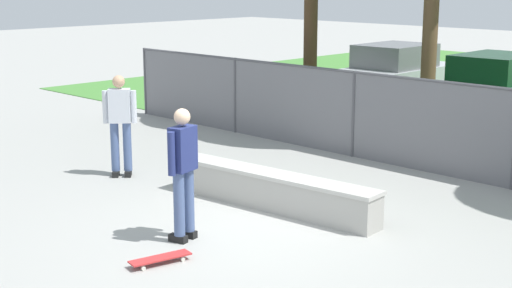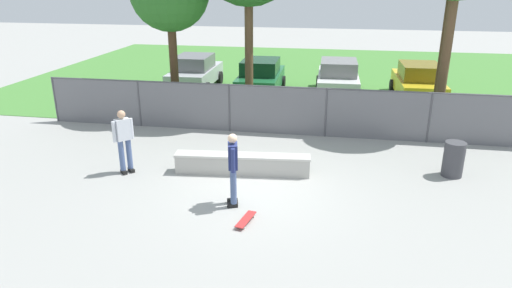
{
  "view_description": "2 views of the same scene",
  "coord_description": "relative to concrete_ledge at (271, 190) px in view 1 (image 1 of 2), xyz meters",
  "views": [
    {
      "loc": [
        7.26,
        -6.98,
        3.52
      ],
      "look_at": [
        -1.08,
        1.4,
        0.88
      ],
      "focal_mm": 52.95,
      "sensor_mm": 36.0,
      "label": 1
    },
    {
      "loc": [
        1.96,
        -10.41,
        5.22
      ],
      "look_at": [
        -0.02,
        0.76,
        1.05
      ],
      "focal_mm": 32.06,
      "sensor_mm": 36.0,
      "label": 2
    }
  ],
  "objects": [
    {
      "name": "ground_plane",
      "position": [
        0.48,
        -1.13,
        -0.29
      ],
      "size": [
        80.0,
        80.0,
        0.0
      ],
      "primitive_type": "plane",
      "color": "#9E9E99"
    },
    {
      "name": "concrete_ledge",
      "position": [
        0.0,
        0.0,
        0.0
      ],
      "size": [
        3.81,
        0.82,
        0.57
      ],
      "color": "#A8A59E",
      "rests_on": "ground"
    },
    {
      "name": "chainlink_fence",
      "position": [
        0.48,
        3.61,
        0.65
      ],
      "size": [
        16.95,
        0.07,
        1.71
      ],
      "color": "#4C4C51",
      "rests_on": "ground"
    },
    {
      "name": "skateboard",
      "position": [
        0.63,
        -2.65,
        -0.22
      ],
      "size": [
        0.36,
        0.82,
        0.09
      ],
      "color": "red",
      "rests_on": "ground"
    },
    {
      "name": "car_green",
      "position": [
        -1.01,
        9.1,
        0.55
      ],
      "size": [
        2.08,
        4.23,
        1.66
      ],
      "color": "#1E6638",
      "rests_on": "ground"
    },
    {
      "name": "car_silver",
      "position": [
        -4.35,
        9.66,
        0.55
      ],
      "size": [
        2.08,
        4.23,
        1.66
      ],
      "color": "#B7BABF",
      "rests_on": "ground"
    },
    {
      "name": "skateboarder",
      "position": [
        0.17,
        -1.88,
        0.72
      ],
      "size": [
        0.35,
        0.59,
        1.82
      ],
      "color": "black",
      "rests_on": "ground"
    },
    {
      "name": "bystander",
      "position": [
        -3.23,
        -0.5,
        0.72
      ],
      "size": [
        0.45,
        0.47,
        1.82
      ],
      "color": "black",
      "rests_on": "ground"
    }
  ]
}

